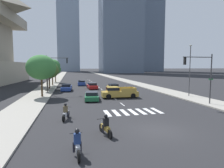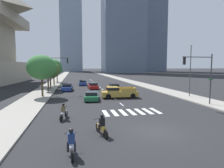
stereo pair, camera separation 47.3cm
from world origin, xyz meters
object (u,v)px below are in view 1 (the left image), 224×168
street_tree_third (49,70)px  sedan_red_4 (92,86)px  motorcycle_lead (77,145)px  street_tree_second (47,70)px  sedan_green_2 (92,96)px  sedan_blue_3 (67,88)px  motorcycle_third (105,127)px  street_tree_nearest (41,67)px  pickup_truck (118,92)px  street_tree_fifth (55,70)px  sedan_gold_1 (114,87)px  street_lamp_east (190,67)px  street_tree_fourth (52,66)px  sedan_blue_0 (82,83)px  traffic_signal_far (54,68)px  traffic_signal_near (201,70)px  motorcycle_trailing (66,113)px

street_tree_third → sedan_red_4: bearing=-6.7°
motorcycle_lead → street_tree_second: bearing=6.3°
sedan_green_2 → sedan_blue_3: 11.49m
motorcycle_third → street_tree_nearest: (-6.56, 17.69, 3.99)m
pickup_truck → street_tree_fifth: bearing=-66.7°
sedan_gold_1 → motorcycle_lead: bearing=-19.5°
street_lamp_east → street_tree_third: bearing=146.1°
sedan_gold_1 → street_tree_fourth: bearing=-133.8°
sedan_blue_3 → street_lamp_east: (18.69, -11.59, 4.06)m
sedan_red_4 → street_tree_third: size_ratio=0.85×
pickup_truck → street_tree_fourth: size_ratio=0.87×
sedan_green_2 → street_lamp_east: 15.60m
sedan_blue_3 → street_tree_fourth: (-3.50, 10.34, 4.20)m
motorcycle_third → street_tree_nearest: size_ratio=0.33×
sedan_blue_0 → street_tree_second: size_ratio=0.85×
street_tree_fifth → motorcycle_third: bearing=-81.6°
street_lamp_east → street_tree_fifth: size_ratio=1.54×
street_tree_nearest → street_tree_fourth: 17.52m
street_tree_second → street_tree_fifth: (-0.00, 19.75, -0.21)m
street_lamp_east → street_tree_fifth: (-22.19, 31.05, -0.85)m
sedan_blue_0 → street_tree_second: street_tree_second is taller
street_tree_nearest → traffic_signal_far: bearing=63.7°
motorcycle_lead → traffic_signal_near: traffic_signal_near is taller
sedan_blue_0 → street_tree_second: (-6.95, -10.34, 3.44)m
sedan_gold_1 → sedan_green_2: 11.49m
street_tree_nearest → street_tree_fourth: size_ratio=1.00×
street_tree_nearest → sedan_gold_1: bearing=26.7°
sedan_blue_0 → street_tree_fifth: bearing=38.9°
traffic_signal_near → street_tree_fourth: size_ratio=0.96×
traffic_signal_far → street_tree_fourth: bearing=96.6°
pickup_truck → street_lamp_east: size_ratio=0.70×
motorcycle_trailing → sedan_blue_3: (-0.31, 20.31, 0.03)m
sedan_red_4 → street_tree_third: (-8.73, 1.03, 3.36)m
sedan_gold_1 → sedan_red_4: (-3.95, 3.08, 0.03)m
sedan_blue_0 → sedan_red_4: size_ratio=0.93×
motorcycle_trailing → traffic_signal_far: (-2.17, 16.47, 3.88)m
sedan_blue_3 → street_tree_fifth: (-3.50, 19.46, 3.21)m
street_tree_fourth → sedan_red_4: bearing=-42.8°
motorcycle_lead → street_tree_fifth: street_tree_fifth is taller
pickup_truck → traffic_signal_far: size_ratio=0.86×
sedan_blue_0 → street_lamp_east: street_lamp_east is taller
sedan_blue_0 → traffic_signal_near: size_ratio=0.72×
street_tree_nearest → street_tree_second: street_tree_nearest is taller
pickup_truck → street_tree_nearest: (-11.21, 2.83, 3.76)m
motorcycle_trailing → street_lamp_east: 20.75m
sedan_gold_1 → street_tree_nearest: (-12.68, -6.37, 4.01)m
sedan_green_2 → street_tree_fourth: bearing=24.5°
sedan_gold_1 → street_tree_fourth: (-12.68, 11.15, 4.25)m
motorcycle_trailing → motorcycle_third: same height
motorcycle_trailing → sedan_red_4: motorcycle_trailing is taller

